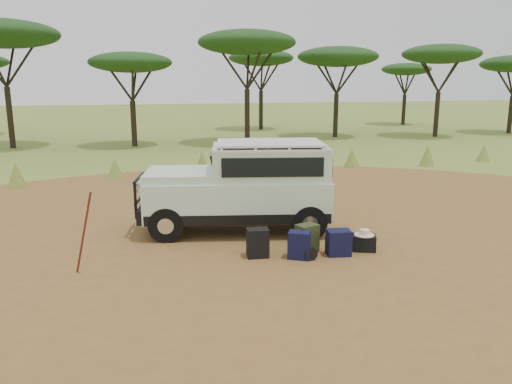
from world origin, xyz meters
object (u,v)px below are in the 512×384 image
object	(u,v)px
hard_case	(364,243)
safari_vehicle	(244,189)
walking_staff	(84,233)
backpack_navy	(299,245)
backpack_black	(258,243)
backpack_olive	(307,238)
duffel_navy	(339,243)

from	to	relation	value
hard_case	safari_vehicle	bearing A→B (deg)	157.81
walking_staff	backpack_navy	size ratio (longest dim) A/B	2.96
safari_vehicle	walking_staff	world-z (taller)	safari_vehicle
backpack_black	backpack_navy	xyz separation A→B (m)	(0.73, -0.30, -0.01)
walking_staff	backpack_navy	distance (m)	3.89
backpack_black	backpack_navy	size ratio (longest dim) A/B	1.05
safari_vehicle	backpack_olive	world-z (taller)	safari_vehicle
walking_staff	duffel_navy	xyz separation A→B (m)	(4.65, -0.24, -0.50)
safari_vehicle	backpack_olive	size ratio (longest dim) A/B	7.74
hard_case	backpack_navy	bearing A→B (deg)	-153.54
safari_vehicle	backpack_black	bearing A→B (deg)	-83.17
walking_staff	backpack_black	world-z (taller)	walking_staff
backpack_navy	hard_case	distance (m)	1.40
walking_staff	hard_case	xyz separation A→B (m)	(5.25, -0.14, -0.59)
backpack_black	backpack_navy	distance (m)	0.79
safari_vehicle	duffel_navy	xyz separation A→B (m)	(1.36, -2.07, -0.72)
walking_staff	hard_case	bearing A→B (deg)	-47.19
walking_staff	backpack_navy	world-z (taller)	walking_staff
backpack_black	duffel_navy	size ratio (longest dim) A/B	1.12
walking_staff	duffel_navy	world-z (taller)	walking_staff
backpack_black	hard_case	bearing A→B (deg)	1.62
backpack_black	backpack_olive	xyz separation A→B (m)	(1.01, 0.01, 0.00)
backpack_olive	backpack_black	bearing A→B (deg)	161.66
safari_vehicle	duffel_navy	world-z (taller)	safari_vehicle
backpack_navy	backpack_olive	distance (m)	0.41
safari_vehicle	walking_staff	bearing A→B (deg)	-138.55
duffel_navy	backpack_navy	bearing A→B (deg)	-172.48
safari_vehicle	backpack_black	xyz separation A→B (m)	(-0.17, -1.76, -0.69)
safari_vehicle	hard_case	world-z (taller)	safari_vehicle
walking_staff	duffel_navy	distance (m)	4.68
duffel_navy	hard_case	world-z (taller)	duffel_navy
hard_case	duffel_navy	bearing A→B (deg)	-146.90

